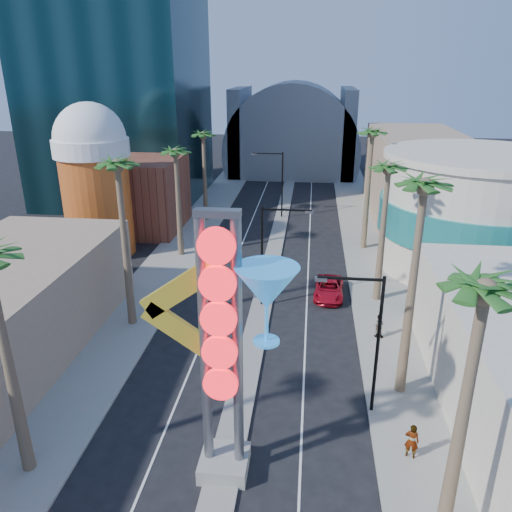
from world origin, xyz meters
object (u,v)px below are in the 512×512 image
(neon_sign, at_px, (240,334))
(pedestrian_b, at_px, (378,326))
(pedestrian_a, at_px, (412,441))
(red_pickup, at_px, (329,289))

(neon_sign, height_order, pedestrian_b, neon_sign)
(pedestrian_a, bearing_deg, red_pickup, -62.23)
(pedestrian_a, xyz_separation_m, pedestrian_b, (-0.26, 11.26, -0.08))
(neon_sign, distance_m, red_pickup, 20.89)
(neon_sign, xyz_separation_m, red_pickup, (4.41, 19.31, -6.62))
(neon_sign, xyz_separation_m, pedestrian_b, (7.59, 12.97, -6.32))
(pedestrian_b, bearing_deg, pedestrian_a, 104.25)
(red_pickup, relative_size, pedestrian_b, 2.96)
(pedestrian_a, bearing_deg, pedestrian_b, -71.95)
(neon_sign, bearing_deg, pedestrian_a, 12.35)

